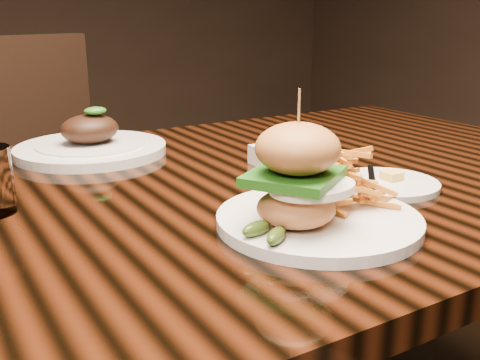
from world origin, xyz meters
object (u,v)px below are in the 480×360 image
dining_table (198,231)px  burger_plate (319,189)px  chair_far (49,180)px  far_dish (91,145)px

dining_table → burger_plate: size_ratio=6.07×
dining_table → burger_plate: burger_plate is taller
dining_table → chair_far: size_ratio=1.68×
burger_plate → far_dish: bearing=83.4°
dining_table → chair_far: chair_far is taller
burger_plate → far_dish: burger_plate is taller
burger_plate → chair_far: bearing=74.1°
burger_plate → far_dish: size_ratio=0.92×
far_dish → chair_far: 0.64m
chair_far → dining_table: bearing=-106.3°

